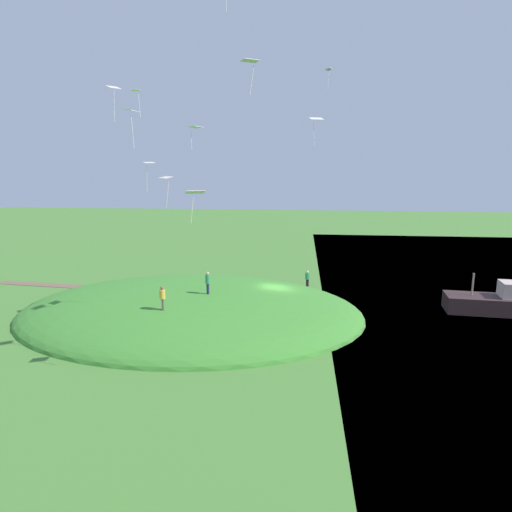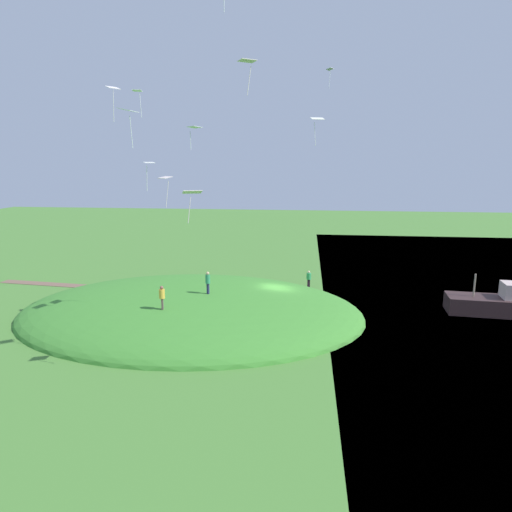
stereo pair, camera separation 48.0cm
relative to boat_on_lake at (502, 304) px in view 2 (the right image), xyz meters
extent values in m
plane|color=#457931|center=(18.58, -0.27, -0.91)|extent=(160.00, 160.00, 0.00)
ellipsoid|color=#3C832E|center=(25.60, 2.71, -0.91)|extent=(28.53, 21.06, 4.04)
cube|color=brown|center=(42.35, -4.43, -0.89)|extent=(11.09, 2.31, 0.04)
cube|color=#322122|center=(0.18, -0.02, -0.21)|extent=(8.41, 3.32, 1.41)
cylinder|color=gray|center=(2.23, -0.21, 1.45)|extent=(0.14, 0.14, 1.90)
cube|color=navy|center=(23.90, 3.53, 1.52)|extent=(0.23, 0.20, 0.87)
cylinder|color=#2E895A|center=(23.90, 3.53, 2.30)|extent=(0.51, 0.51, 0.69)
sphere|color=tan|center=(23.90, 3.53, 2.78)|extent=(0.26, 0.26, 0.26)
cube|color=black|center=(15.83, -6.47, -0.51)|extent=(0.27, 0.17, 0.80)
cylinder|color=#309552|center=(15.83, -6.47, 0.21)|extent=(0.52, 0.52, 0.64)
sphere|color=beige|center=(15.83, -6.47, 0.65)|extent=(0.24, 0.24, 0.24)
cube|color=brown|center=(26.48, 7.18, 1.33)|extent=(0.16, 0.25, 0.84)
cylinder|color=gold|center=(26.48, 7.18, 2.09)|extent=(0.48, 0.48, 0.67)
sphere|color=brown|center=(26.48, 7.18, 2.55)|extent=(0.25, 0.25, 0.25)
cube|color=white|center=(28.39, 9.07, 15.99)|extent=(0.91, 0.97, 0.21)
cylinder|color=white|center=(28.30, 9.36, 14.85)|extent=(0.22, 0.25, 1.87)
cube|color=silver|center=(26.13, 6.43, 10.38)|extent=(1.18, 1.14, 0.15)
cylinder|color=silver|center=(26.02, 6.40, 9.21)|extent=(0.24, 0.21, 1.85)
cylinder|color=white|center=(20.92, 11.05, 19.89)|extent=(0.04, 0.04, 0.91)
cube|color=silver|center=(19.41, 12.90, 16.55)|extent=(1.07, 1.01, 0.06)
cylinder|color=silver|center=(19.31, 12.91, 15.58)|extent=(0.22, 0.17, 1.49)
cube|color=white|center=(30.62, -0.95, 17.34)|extent=(0.99, 1.23, 0.03)
cylinder|color=white|center=(30.36, -0.89, 16.09)|extent=(0.10, 0.04, 1.96)
cube|color=white|center=(15.45, -3.18, 15.12)|extent=(1.32, 1.09, 0.26)
cylinder|color=white|center=(15.64, -3.15, 13.83)|extent=(0.19, 0.17, 1.99)
cube|color=white|center=(14.50, -3.96, 19.26)|extent=(0.72, 0.80, 0.15)
cylinder|color=white|center=(14.50, -3.74, 18.35)|extent=(0.11, 0.12, 1.50)
cube|color=white|center=(27.58, 5.48, 11.41)|extent=(0.91, 0.87, 0.08)
cylinder|color=white|center=(27.85, 5.32, 10.27)|extent=(0.17, 0.21, 1.89)
cube|color=silver|center=(22.20, 14.10, 9.89)|extent=(1.18, 1.00, 0.22)
cylinder|color=silver|center=(22.31, 14.39, 8.96)|extent=(0.18, 0.12, 1.37)
cube|color=white|center=(23.64, 7.55, 13.68)|extent=(1.16, 1.15, 0.09)
cylinder|color=white|center=(23.90, 7.64, 12.85)|extent=(0.04, 0.05, 1.19)
cube|color=white|center=(26.58, 11.38, 14.37)|extent=(0.93, 1.26, 0.18)
cylinder|color=white|center=(26.49, 11.26, 13.15)|extent=(0.05, 0.23, 1.84)
cylinder|color=brown|center=(14.06, 0.30, -0.43)|extent=(0.14, 0.14, 0.97)
camera|label=1|loc=(16.65, 37.25, 11.43)|focal=31.28mm
camera|label=2|loc=(16.18, 37.20, 11.43)|focal=31.28mm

